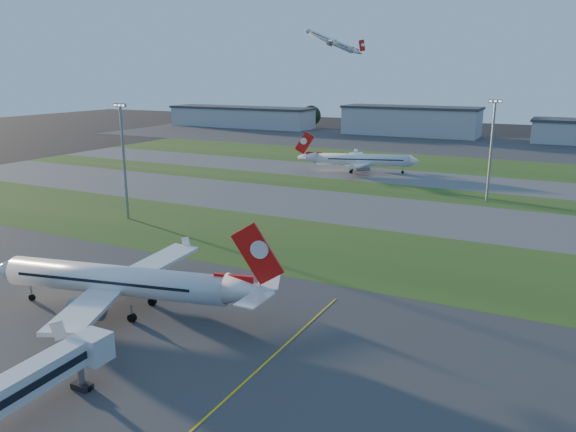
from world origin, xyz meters
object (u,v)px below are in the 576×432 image
Objects in this scene: airliner_parked at (118,281)px; light_mast_centre at (492,144)px; light_mast_west at (124,154)px; airliner_taxiing at (361,160)px.

light_mast_centre is at bearing 57.40° from airliner_parked.
light_mast_west is 1.00× the size of light_mast_centre.
airliner_parked is 102.30m from light_mast_centre.
airliner_taxiing is at bearing 72.25° from light_mast_west.
light_mast_west is 89.64m from light_mast_centre.
airliner_parked is 1.54× the size of light_mast_west.
airliner_parked is 1.54× the size of light_mast_centre.
airliner_taxiing is 86.82m from light_mast_west.
light_mast_west reaches higher than airliner_parked.
light_mast_west is at bearing -141.34° from light_mast_centre.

